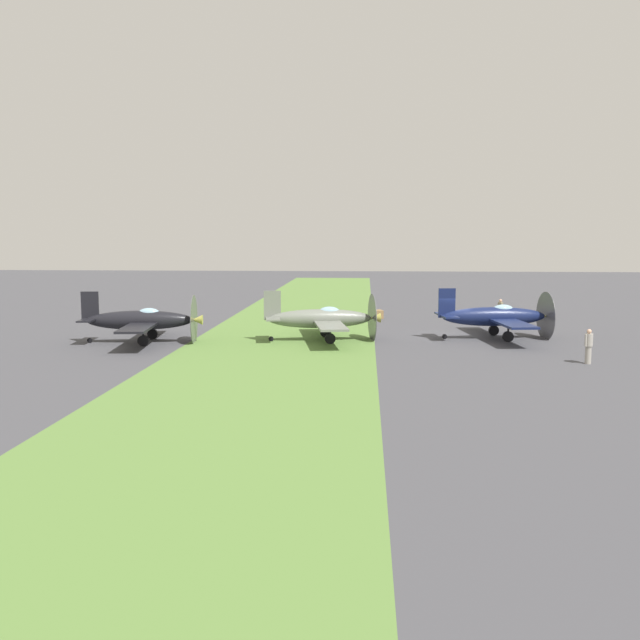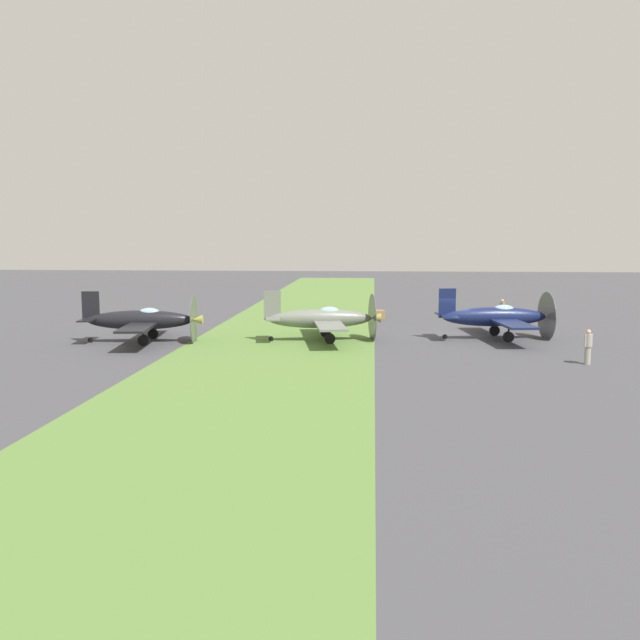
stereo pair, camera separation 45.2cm
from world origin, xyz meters
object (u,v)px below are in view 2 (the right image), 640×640
(ground_crew_chief, at_px, (502,311))
(ground_crew_mechanic, at_px, (588,346))
(airplane_lead, at_px, (497,317))
(airplane_trail, at_px, (143,320))
(supply_crate, at_px, (378,314))
(airplane_wingman, at_px, (322,319))

(ground_crew_chief, bearing_deg, ground_crew_mechanic, -176.50)
(airplane_lead, xyz_separation_m, ground_crew_chief, (-7.88, 1.77, -0.45))
(airplane_trail, xyz_separation_m, ground_crew_chief, (-10.88, 22.93, -0.42))
(ground_crew_chief, xyz_separation_m, supply_crate, (-2.05, -8.94, -0.59))
(ground_crew_chief, relative_size, supply_crate, 1.92)
(airplane_trail, distance_m, ground_crew_mechanic, 24.72)
(airplane_trail, bearing_deg, ground_crew_chief, 109.09)
(supply_crate, bearing_deg, airplane_wingman, -16.65)
(airplane_wingman, relative_size, ground_crew_mechanic, 5.20)
(airplane_trail, relative_size, ground_crew_mechanic, 5.19)
(airplane_wingman, relative_size, airplane_trail, 1.00)
(ground_crew_chief, height_order, ground_crew_mechanic, same)
(airplane_wingman, xyz_separation_m, airplane_trail, (1.51, -10.58, 0.00))
(airplane_wingman, distance_m, ground_crew_chief, 15.51)
(ground_crew_mechanic, bearing_deg, airplane_lead, 70.29)
(airplane_wingman, bearing_deg, ground_crew_mechanic, 54.11)
(ground_crew_chief, height_order, supply_crate, ground_crew_chief)
(airplane_lead, height_order, supply_crate, airplane_lead)
(ground_crew_chief, bearing_deg, airplane_wingman, 126.29)
(airplane_lead, relative_size, airplane_wingman, 1.02)
(airplane_trail, bearing_deg, supply_crate, 126.44)
(airplane_wingman, distance_m, ground_crew_mechanic, 15.16)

